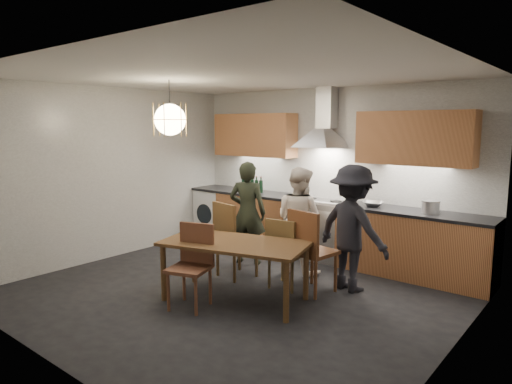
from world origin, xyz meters
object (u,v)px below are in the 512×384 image
Objects in this scene: dining_table at (235,249)px; stock_pot at (431,207)px; person_right at (353,228)px; person_mid at (299,220)px; wine_bottles at (252,184)px; chair_back_left at (231,235)px; person_left at (248,213)px; chair_front at (193,259)px; mixing_bowl at (373,204)px.

dining_table is 2.63m from stock_pot.
person_mid is at bearing 0.65° from person_right.
chair_back_left is at bearing -59.32° from wine_bottles.
stock_pot is (2.08, 1.55, 0.39)m from chair_back_left.
dining_table is 4.03× the size of wine_bottles.
chair_back_left is 0.68× the size of person_left.
mixing_bowl is (0.99, 2.52, 0.40)m from chair_front.
wine_bottles is at bearing -21.35° from person_mid.
stock_pot is at bearing -0.32° from wine_bottles.
stock_pot is 0.50× the size of wine_bottles.
chair_back_left is 2.04m from mixing_bowl.
dining_table is 1.17× the size of person_right.
wine_bottles is (-0.67, 0.92, 0.28)m from person_left.
chair_front is at bearing 88.08° from person_mid.
chair_back_left is 4.56× the size of stock_pot.
person_left is 0.97× the size of person_right.
chair_front is 2.07× the size of wine_bottles.
person_right reaches higher than wine_bottles.
chair_back_left reaches higher than chair_front.
chair_back_left is 2.27× the size of wine_bottles.
stock_pot is (0.62, 0.94, 0.20)m from person_right.
stock_pot is at bearing -132.23° from chair_back_left.
mixing_bowl is at bearing -118.54° from chair_back_left.
person_mid is 1.72m from stock_pot.
person_mid is at bearing 167.61° from person_left.
chair_front is 3.12m from stock_pot.
person_mid is (0.54, 0.80, 0.15)m from chair_back_left.
person_mid is 0.94× the size of person_right.
person_left reaches higher than mixing_bowl.
person_right is at bearing 155.51° from person_left.
chair_front is (0.29, -0.97, -0.05)m from chair_back_left.
mixing_bowl is (1.54, 0.90, 0.18)m from person_left.
dining_table is 8.10× the size of stock_pot.
wine_bottles reaches higher than stock_pot.
chair_front is at bearing -64.26° from wine_bottles.
stock_pot is (2.34, 0.90, 0.22)m from person_left.
person_mid is at bearing -27.49° from wine_bottles.
chair_back_left is at bearing 88.92° from chair_front.
person_right is at bearing -79.63° from mixing_bowl.
stock_pot is at bearing 177.99° from person_left.
person_mid is at bearing -134.45° from mixing_bowl.
mixing_bowl is 2.22m from wine_bottles.
person_right is 0.97m from mixing_bowl.
person_left reaches higher than dining_table.
mixing_bowl is at bearing 179.93° from stock_pot.
wine_bottles is at bearing 109.54° from dining_table.
dining_table is at bearing 96.96° from person_mid.
stock_pot reaches higher than chair_front.
person_mid is at bearing 64.04° from chair_front.
person_left is (-0.82, 1.21, 0.14)m from dining_table.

